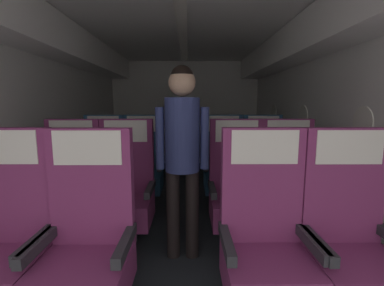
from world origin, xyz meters
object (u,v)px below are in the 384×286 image
Objects in this scene: seat_a_left_window at (3,245)px; seat_c_right_aisle at (264,169)px; seat_b_left_window at (71,193)px; seat_a_right_window at (265,245)px; seat_c_right_window at (223,169)px; seat_c_left_aisle at (143,169)px; seat_b_left_aisle at (126,193)px; seat_c_left_window at (103,169)px; flight_attendant at (182,143)px; seat_a_right_aisle at (350,245)px; seat_b_right_window at (237,193)px; seat_b_right_aisle at (288,192)px; seat_a_left_aisle at (87,247)px.

seat_a_left_window is 1.00× the size of seat_c_right_aisle.
seat_b_left_window is (0.00, 0.90, 0.00)m from seat_a_left_window.
seat_a_right_window is 1.84m from seat_c_right_window.
seat_a_right_window is 1.00× the size of seat_c_left_aisle.
seat_c_left_aisle is 1.00× the size of seat_c_right_aisle.
seat_a_left_window is at bearing -118.53° from seat_b_left_aisle.
seat_c_left_window is 0.72× the size of flight_attendant.
seat_a_right_aisle and seat_b_right_window have the same top height.
flight_attendant reaches higher than seat_b_right_aisle.
seat_b_right_aisle is 1.00× the size of seat_c_right_aisle.
seat_b_left_aisle is 0.77m from flight_attendant.
seat_a_right_window is at bearing -89.98° from seat_b_right_window.
seat_a_right_aisle is 2.39m from seat_c_left_aisle.
seat_a_left_window is 0.90m from seat_b_left_window.
flight_attendant reaches higher than seat_c_left_window.
seat_b_right_window is at bearing -30.87° from seat_c_left_window.
seat_c_right_aisle is (2.01, 0.00, 0.00)m from seat_c_left_window.
seat_c_right_window is 1.35m from flight_attendant.
seat_b_right_aisle and seat_c_right_aisle have the same top height.
seat_b_right_window and seat_c_right_aisle have the same top height.
seat_b_right_aisle is 1.00× the size of seat_c_right_window.
seat_c_left_window is at bearing -179.40° from seat_c_right_window.
seat_a_right_window and seat_c_right_aisle have the same top height.
seat_b_right_window is 0.72× the size of flight_attendant.
flight_attendant is at bearing 33.07° from seat_a_left_window.
seat_a_right_aisle is 2.72m from seat_c_left_window.
seat_c_right_aisle is (0.01, 1.84, 0.00)m from seat_a_right_aisle.
seat_a_right_window is 1.00× the size of seat_b_left_window.
seat_b_left_window is at bearing 89.88° from seat_a_left_window.
seat_c_left_window is 2.01m from seat_c_right_aisle.
seat_c_left_window is at bearing 149.13° from seat_b_right_window.
seat_c_left_window is 1.61m from flight_attendant.
seat_c_left_aisle and seat_c_right_window have the same top height.
seat_b_right_aisle is (1.51, 0.94, 0.00)m from seat_a_left_aisle.
seat_c_left_aisle is at bearing 179.56° from seat_c_right_aisle.
seat_b_left_aisle is 1.00× the size of seat_b_right_window.
seat_a_left_aisle is at bearing -179.95° from seat_a_right_aisle.
seat_c_left_window is at bearing 129.72° from seat_a_right_window.
seat_a_right_aisle is 2.22m from seat_b_left_window.
seat_a_left_window is 1.52m from seat_a_right_window.
seat_c_right_window is (-0.00, 0.92, 0.00)m from seat_b_right_window.
seat_c_left_window is at bearing 89.76° from seat_a_left_window.
seat_c_left_aisle is at bearing 61.73° from seat_b_left_window.
seat_c_right_aisle is 0.72× the size of flight_attendant.
seat_a_left_window is at bearing -138.16° from seat_c_right_aisle.
seat_b_right_window and seat_c_left_window have the same top height.
seat_a_left_aisle is 1.00× the size of seat_c_right_window.
seat_c_left_window is (-0.49, 0.89, 0.00)m from seat_b_left_aisle.
flight_attendant is at bearing -154.72° from seat_b_right_window.
seat_b_left_window and seat_c_left_aisle have the same top height.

